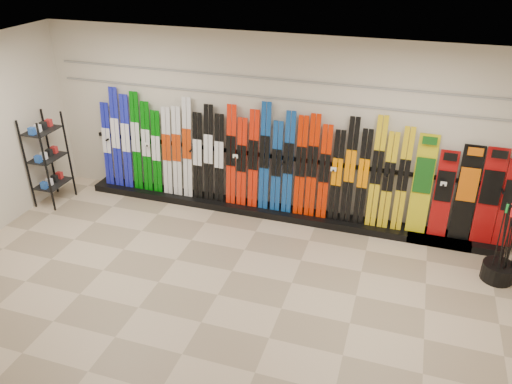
% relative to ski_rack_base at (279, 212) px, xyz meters
% --- Properties ---
extents(floor, '(8.00, 8.00, 0.00)m').
position_rel_ski_rack_base_xyz_m(floor, '(-0.22, -2.28, -0.06)').
color(floor, gray).
rests_on(floor, ground).
extents(back_wall, '(8.00, 0.00, 8.00)m').
position_rel_ski_rack_base_xyz_m(back_wall, '(-0.22, 0.22, 1.44)').
color(back_wall, beige).
rests_on(back_wall, floor).
extents(ceiling, '(8.00, 8.00, 0.00)m').
position_rel_ski_rack_base_xyz_m(ceiling, '(-0.22, -2.28, 2.94)').
color(ceiling, silver).
rests_on(ceiling, back_wall).
extents(ski_rack_base, '(8.00, 0.40, 0.12)m').
position_rel_ski_rack_base_xyz_m(ski_rack_base, '(0.00, 0.00, 0.00)').
color(ski_rack_base, black).
rests_on(ski_rack_base, floor).
extents(skis, '(5.38, 0.20, 1.83)m').
position_rel_ski_rack_base_xyz_m(skis, '(-0.67, 0.03, 0.89)').
color(skis, '#1920B3').
rests_on(skis, ski_rack_base).
extents(snowboards, '(1.59, 0.24, 1.57)m').
position_rel_ski_rack_base_xyz_m(snowboards, '(2.87, 0.07, 0.79)').
color(snowboards, gold).
rests_on(snowboards, ski_rack_base).
extents(accessory_rack, '(0.40, 0.60, 1.61)m').
position_rel_ski_rack_base_xyz_m(accessory_rack, '(-3.97, -0.74, 0.75)').
color(accessory_rack, black).
rests_on(accessory_rack, floor).
extents(pole_bin, '(0.44, 0.44, 0.25)m').
position_rel_ski_rack_base_xyz_m(pole_bin, '(3.38, -0.75, 0.07)').
color(pole_bin, black).
rests_on(pole_bin, floor).
extents(ski_poles, '(0.30, 0.32, 1.18)m').
position_rel_ski_rack_base_xyz_m(ski_poles, '(3.38, -0.78, 0.55)').
color(ski_poles, black).
rests_on(ski_poles, pole_bin).
extents(slatwall_rail_0, '(7.60, 0.02, 0.03)m').
position_rel_ski_rack_base_xyz_m(slatwall_rail_0, '(-0.22, 0.20, 1.94)').
color(slatwall_rail_0, gray).
rests_on(slatwall_rail_0, back_wall).
extents(slatwall_rail_1, '(7.60, 0.02, 0.03)m').
position_rel_ski_rack_base_xyz_m(slatwall_rail_1, '(-0.22, 0.20, 2.24)').
color(slatwall_rail_1, gray).
rests_on(slatwall_rail_1, back_wall).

